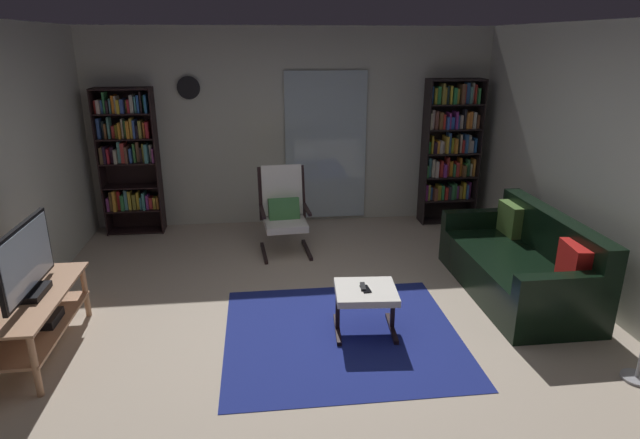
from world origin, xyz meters
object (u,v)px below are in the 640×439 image
(leather_sofa, at_px, (521,266))
(wall_clock, at_px, (189,88))
(tv_remote, at_px, (363,287))
(bookshelf_near_tv, at_px, (128,155))
(bookshelf_near_sofa, at_px, (450,147))
(lounge_armchair, at_px, (284,208))
(tv_stand, at_px, (37,314))
(ottoman, at_px, (366,296))
(television, at_px, (26,263))
(cell_phone, at_px, (366,289))

(leather_sofa, relative_size, wall_clock, 6.48)
(leather_sofa, distance_m, tv_remote, 1.79)
(bookshelf_near_tv, bearing_deg, bookshelf_near_sofa, -1.02)
(bookshelf_near_sofa, relative_size, leather_sofa, 1.04)
(leather_sofa, xyz_separation_m, lounge_armchair, (-2.29, 1.43, 0.24))
(bookshelf_near_tv, bearing_deg, leather_sofa, -29.00)
(tv_stand, distance_m, ottoman, 2.68)
(tv_remote, bearing_deg, bookshelf_near_tv, 137.23)
(wall_clock, bearing_deg, lounge_armchair, -42.74)
(television, distance_m, cell_phone, 2.70)
(lounge_armchair, height_order, cell_phone, lounge_armchair)
(lounge_armchair, relative_size, wall_clock, 3.53)
(bookshelf_near_sofa, relative_size, cell_phone, 13.93)
(lounge_armchair, bearing_deg, tv_remote, -73.56)
(tv_stand, height_order, bookshelf_near_sofa, bookshelf_near_sofa)
(tv_remote, bearing_deg, wall_clock, 125.62)
(television, xyz_separation_m, leather_sofa, (4.37, 0.56, -0.50))
(bookshelf_near_tv, bearing_deg, wall_clock, 9.42)
(television, bearing_deg, tv_stand, 108.48)
(bookshelf_near_tv, bearing_deg, ottoman, -48.82)
(tv_stand, height_order, bookshelf_near_tv, bookshelf_near_tv)
(leather_sofa, distance_m, wall_clock, 4.48)
(bookshelf_near_sofa, distance_m, lounge_armchair, 2.50)
(lounge_armchair, height_order, tv_remote, lounge_armchair)
(cell_phone, distance_m, wall_clock, 3.77)
(bookshelf_near_tv, distance_m, wall_clock, 1.16)
(leather_sofa, xyz_separation_m, wall_clock, (-3.41, 2.47, 1.55))
(tv_remote, bearing_deg, ottoman, -46.13)
(tv_stand, xyz_separation_m, television, (0.00, -0.01, 0.45))
(bookshelf_near_tv, bearing_deg, tv_remote, -48.79)
(cell_phone, bearing_deg, tv_remote, 104.97)
(lounge_armchair, xyz_separation_m, tv_remote, (0.58, -1.95, -0.11))
(tv_stand, relative_size, bookshelf_near_sofa, 0.65)
(lounge_armchair, xyz_separation_m, cell_phone, (0.59, -1.99, -0.12))
(television, xyz_separation_m, bookshelf_near_tv, (0.16, 2.90, 0.24))
(television, bearing_deg, wall_clock, 72.40)
(ottoman, bearing_deg, bookshelf_near_tv, 131.18)
(tv_stand, xyz_separation_m, cell_phone, (2.68, -0.01, 0.07))
(tv_stand, xyz_separation_m, bookshelf_near_sofa, (4.39, 2.82, 0.71))
(bookshelf_near_sofa, height_order, leather_sofa, bookshelf_near_sofa)
(television, relative_size, tv_remote, 6.34)
(tv_stand, bearing_deg, ottoman, 0.15)
(tv_remote, distance_m, cell_phone, 0.04)
(ottoman, xyz_separation_m, tv_remote, (-0.02, 0.03, 0.08))
(tv_stand, bearing_deg, cell_phone, -0.14)
(ottoman, bearing_deg, wall_clock, 119.69)
(wall_clock, bearing_deg, television, -107.60)
(bookshelf_near_tv, height_order, tv_remote, bookshelf_near_tv)
(bookshelf_near_tv, bearing_deg, tv_stand, -93.18)
(cell_phone, bearing_deg, television, 174.91)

